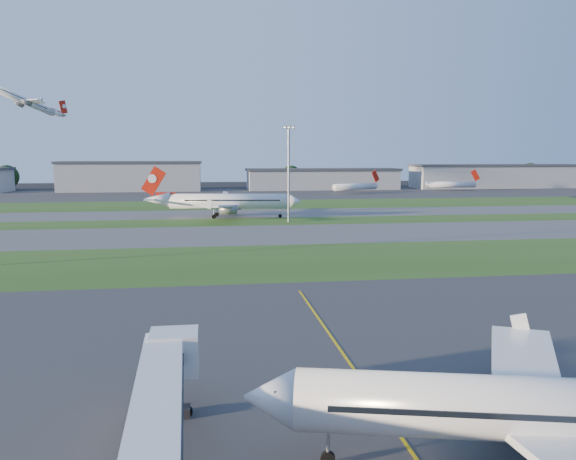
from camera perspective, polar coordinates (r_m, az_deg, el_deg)
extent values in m
plane|color=black|center=(46.08, 1.17, -15.30)|extent=(700.00, 700.00, 0.00)
cube|color=#333335|center=(46.08, 1.17, -15.29)|extent=(300.00, 70.00, 0.01)
cube|color=#2C4F1A|center=(95.83, -3.95, -3.23)|extent=(300.00, 34.00, 0.01)
cube|color=#515154|center=(128.33, -5.08, -0.50)|extent=(300.00, 32.00, 0.01)
cube|color=#2C4F1A|center=(153.10, -5.61, 0.79)|extent=(300.00, 18.00, 0.01)
cube|color=#515154|center=(174.95, -5.95, 1.63)|extent=(300.00, 26.00, 0.01)
cube|color=#2C4F1A|center=(207.78, -6.33, 2.55)|extent=(300.00, 40.00, 0.01)
cube|color=#333335|center=(267.58, -6.78, 3.65)|extent=(400.00, 80.00, 0.01)
cube|color=gold|center=(47.11, 7.38, -14.84)|extent=(0.25, 60.00, 0.02)
cube|color=white|center=(31.28, -13.24, -19.03)|extent=(3.44, 24.08, 2.60)
cube|color=black|center=(31.28, -13.24, -19.03)|extent=(3.59, 24.08, 0.80)
cube|color=white|center=(41.74, -11.47, -12.05)|extent=(3.40, 3.00, 3.00)
cylinder|color=gray|center=(40.86, -11.53, -16.11)|extent=(0.70, 0.70, 3.20)
cube|color=black|center=(41.37, -11.49, -17.70)|extent=(2.20, 1.20, 0.70)
cylinder|color=white|center=(35.59, 25.12, -16.25)|extent=(28.28, 10.34, 3.58)
cube|color=white|center=(42.68, 22.91, -12.80)|extent=(10.39, 14.46, 1.46)
cylinder|color=slate|center=(40.80, 21.75, -15.25)|extent=(4.36, 3.06, 2.17)
cylinder|color=white|center=(164.23, -6.02, 2.93)|extent=(34.68, 9.48, 4.36)
cube|color=red|center=(167.69, -13.50, 4.86)|extent=(7.42, 1.51, 8.68)
cube|color=white|center=(173.49, -6.06, 2.99)|extent=(6.75, 17.61, 1.77)
cube|color=white|center=(155.33, -6.81, 2.45)|extent=(11.39, 17.87, 1.77)
cylinder|color=slate|center=(170.91, -5.57, 2.50)|extent=(5.16, 3.33, 2.64)
cylinder|color=slate|center=(157.74, -6.07, 2.07)|extent=(5.16, 3.33, 2.64)
cylinder|color=white|center=(259.52, -25.15, 11.78)|extent=(21.27, 16.17, 3.02)
cube|color=red|center=(265.09, -22.03, 12.72)|extent=(4.38, 3.19, 6.02)
cube|color=white|center=(253.74, -24.51, 11.84)|extent=(11.35, 10.52, 1.23)
cube|color=white|center=(265.75, -25.42, 11.57)|extent=(7.62, 12.42, 1.23)
cylinder|color=slate|center=(254.93, -24.89, 11.60)|extent=(3.78, 3.42, 1.83)
cylinder|color=slate|center=(263.64, -25.54, 11.41)|extent=(3.78, 3.42, 1.83)
cylinder|color=white|center=(271.69, 6.85, 4.38)|extent=(24.75, 14.33, 3.20)
cube|color=red|center=(280.21, 8.88, 5.43)|extent=(4.78, 2.55, 6.16)
cylinder|color=white|center=(301.79, 16.18, 4.45)|extent=(26.13, 4.52, 3.20)
cube|color=red|center=(306.60, 18.49, 5.30)|extent=(5.18, 0.56, 6.16)
cylinder|color=gray|center=(151.59, 0.07, 5.50)|extent=(0.60, 0.60, 25.00)
cube|color=gray|center=(151.68, 0.07, 10.38)|extent=(3.20, 0.50, 0.80)
cube|color=#FFF2CC|center=(151.68, 0.07, 10.38)|extent=(2.80, 0.70, 0.35)
cube|color=#94979B|center=(299.51, -15.64, 5.18)|extent=(70.00, 22.00, 14.00)
cube|color=#383A3F|center=(299.33, -15.69, 6.63)|extent=(71.40, 23.00, 1.20)
cube|color=#94979B|center=(303.57, 3.52, 5.09)|extent=(80.00, 22.00, 10.00)
cube|color=#383A3F|center=(303.38, 3.53, 6.15)|extent=(81.60, 23.00, 1.20)
cube|color=#94979B|center=(338.43, 20.40, 5.05)|extent=(95.00, 22.00, 12.00)
cube|color=#383A3F|center=(338.26, 20.45, 6.17)|extent=(96.90, 23.00, 1.20)
cylinder|color=black|center=(328.83, -26.60, 4.01)|extent=(1.00, 1.00, 4.40)
sphere|color=black|center=(328.63, -26.65, 4.87)|extent=(12.10, 12.10, 12.10)
cylinder|color=black|center=(308.58, -10.72, 4.42)|extent=(1.00, 1.00, 3.60)
sphere|color=black|center=(308.40, -10.74, 5.17)|extent=(9.90, 9.90, 9.90)
cylinder|color=black|center=(314.82, 0.31, 4.66)|extent=(1.00, 1.00, 4.20)
sphere|color=black|center=(314.62, 0.31, 5.52)|extent=(11.55, 11.55, 11.55)
cylinder|color=black|center=(332.50, 13.29, 4.58)|extent=(1.00, 1.00, 3.80)
sphere|color=black|center=(332.32, 13.31, 5.32)|extent=(10.45, 10.45, 10.45)
cylinder|color=black|center=(367.44, 23.30, 4.49)|extent=(1.00, 1.00, 4.60)
sphere|color=black|center=(367.26, 23.34, 5.30)|extent=(12.65, 12.65, 12.65)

